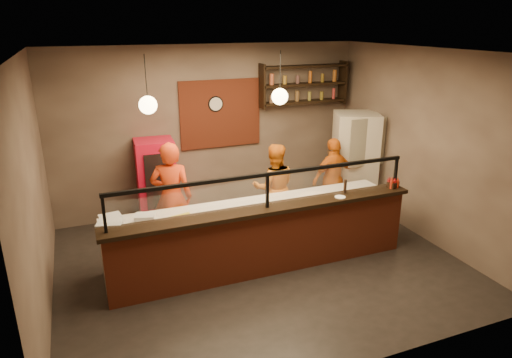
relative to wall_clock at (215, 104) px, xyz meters
name	(u,v)px	position (x,y,z in m)	size (l,w,h in m)	color
floor	(259,263)	(-0.10, -2.46, -2.10)	(6.00, 6.00, 0.00)	black
ceiling	(260,52)	(-0.10, -2.46, 1.10)	(6.00, 6.00, 0.00)	#3C352E
wall_back	(211,130)	(-0.10, 0.04, -0.50)	(6.00, 6.00, 0.00)	#7C695B
wall_left	(33,193)	(-3.10, -2.46, -0.50)	(5.00, 5.00, 0.00)	#7C695B
wall_right	(424,146)	(2.90, -2.46, -0.50)	(5.00, 5.00, 0.00)	#7C695B
wall_front	(356,237)	(-0.10, -4.96, -0.50)	(6.00, 6.00, 0.00)	#7C695B
brick_patch	(221,114)	(0.10, 0.01, -0.20)	(1.60, 0.04, 1.30)	maroon
service_counter	(267,242)	(-0.10, -2.76, -1.60)	(4.60, 0.25, 1.00)	maroon
counter_ledge	(267,209)	(-0.10, -2.76, -1.07)	(4.70, 0.37, 0.06)	black
worktop_cabinet	(254,233)	(-0.10, -2.26, -1.68)	(4.60, 0.75, 0.85)	gray
worktop	(254,207)	(-0.10, -2.26, -1.23)	(4.60, 0.75, 0.05)	white
sneeze_guard	(267,187)	(-0.10, -2.76, -0.73)	(4.50, 0.05, 0.52)	white
wall_shelving	(304,84)	(1.80, -0.14, 0.30)	(1.84, 0.28, 0.85)	black
wall_clock	(215,104)	(0.00, 0.00, 0.00)	(0.30, 0.30, 0.04)	black
pendant_left	(148,105)	(-1.60, -2.26, 0.45)	(0.24, 0.24, 0.77)	black
pendant_right	(280,96)	(0.30, -2.26, 0.45)	(0.24, 0.24, 0.77)	black
cook_left	(172,197)	(-1.22, -1.47, -1.19)	(0.67, 0.44, 1.82)	red
cook_mid	(274,188)	(0.62, -1.39, -1.30)	(0.77, 0.60, 1.59)	orange
cook_right	(333,179)	(1.87, -1.33, -1.32)	(0.92, 0.38, 1.56)	orange
fridge	(354,162)	(2.50, -1.05, -1.13)	(0.81, 0.75, 1.93)	beige
red_cooler	(157,182)	(-1.27, -0.31, -1.31)	(0.68, 0.62, 1.59)	red
pizza_dough	(315,197)	(0.94, -2.32, -1.19)	(0.52, 0.52, 0.01)	white
prep_tub_a	(111,220)	(-2.22, -2.19, -1.13)	(0.29, 0.23, 0.15)	white
prep_tub_b	(145,219)	(-1.77, -2.31, -1.13)	(0.27, 0.22, 0.14)	white
prep_tub_c	(110,227)	(-2.25, -2.45, -1.12)	(0.33, 0.27, 0.17)	white
rolling_pin	(178,217)	(-1.31, -2.33, -1.17)	(0.06, 0.06, 0.37)	yellow
condiment_caddy	(393,185)	(2.10, -2.75, -0.99)	(0.17, 0.13, 0.09)	black
pepper_mill	(345,186)	(1.25, -2.68, -0.93)	(0.05, 0.05, 0.22)	black
small_plate	(340,197)	(1.08, -2.81, -1.03)	(0.16, 0.16, 0.01)	white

